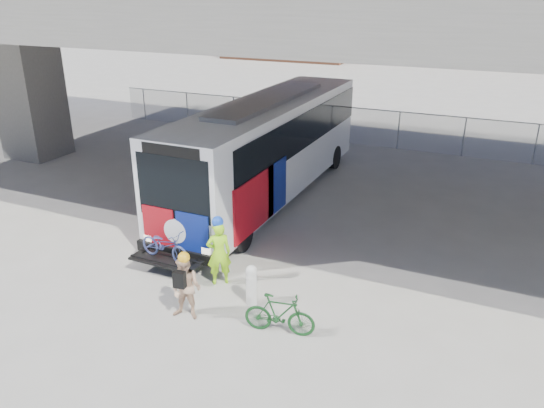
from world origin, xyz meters
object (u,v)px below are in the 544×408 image
Objects in this scene: bollard at (252,284)px; cyclist_hivis at (219,252)px; cyclist_tan at (186,287)px; bike_parked at (280,314)px; bus at (269,141)px.

cyclist_hivis is at bearing 155.54° from bollard.
cyclist_hivis is 1.72m from cyclist_tan.
cyclist_tan is (0.11, -1.71, -0.11)m from cyclist_hivis.
bollard is 1.39m from cyclist_hivis.
bollard is at bearing 118.51° from cyclist_hivis.
bike_parked is (2.22, 0.35, -0.33)m from cyclist_tan.
bus is 6.62m from cyclist_hivis.
cyclist_hivis is 1.11× the size of cyclist_tan.
bollard is 1.63m from cyclist_tan.
bike_parked is (1.10, -0.81, -0.08)m from bollard.
cyclist_hivis reaches higher than cyclist_tan.
bus is at bearing 92.58° from cyclist_tan.
cyclist_hivis is 1.18× the size of bike_parked.
cyclist_tan is at bearing 89.04° from bike_parked.
cyclist_tan reaches higher than bike_parked.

